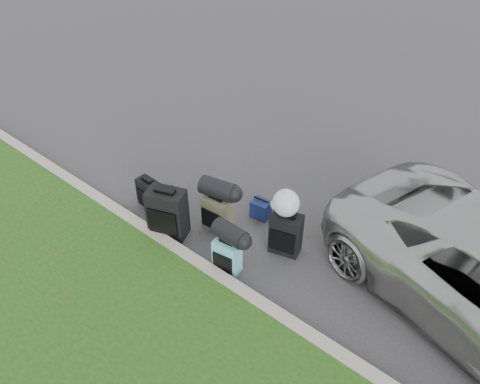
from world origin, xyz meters
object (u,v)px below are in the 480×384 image
Objects in this scene: suitcase_olive at (217,213)px; tote_green at (175,198)px; suitcase_large_black_right at (286,234)px; suitcase_small_black at (149,193)px; suitcase_large_black_left at (168,213)px; suitcase_teal at (227,256)px; tote_navy at (261,209)px.

tote_green is (-0.90, -0.03, -0.15)m from suitcase_olive.
tote_green is (-2.00, -0.29, -0.19)m from suitcase_large_black_right.
suitcase_small_black is 0.84× the size of suitcase_olive.
suitcase_large_black_left is at bearing -135.59° from suitcase_olive.
suitcase_teal is at bearing -131.91° from suitcase_large_black_right.
suitcase_large_black_left reaches higher than tote_green.
suitcase_small_black is 1.26m from suitcase_olive.
suitcase_large_black_right is at bearing 32.98° from tote_green.
tote_navy is at bearing 56.68° from suitcase_olive.
suitcase_small_black reaches higher than tote_green.
suitcase_olive is at bearing 16.02° from suitcase_small_black.
suitcase_small_black is 2.39m from suitcase_large_black_right.
suitcase_large_black_right reaches higher than suitcase_small_black.
suitcase_olive is 0.75m from tote_navy.
suitcase_large_black_right reaches higher than suitcase_olive.
suitcase_small_black is at bearing -170.72° from suitcase_olive.
tote_navy is (0.36, 0.64, -0.14)m from suitcase_olive.
suitcase_small_black is at bearing 139.12° from suitcase_large_black_left.
suitcase_small_black is 1.94m from suitcase_teal.
suitcase_large_black_right is 2.15× the size of tote_navy.
suitcase_small_black reaches higher than tote_navy.
suitcase_teal reaches higher than tote_green.
tote_navy is (1.59, 0.93, -0.09)m from suitcase_small_black.
suitcase_teal is 1.82× the size of tote_green.
suitcase_teal is at bearing -21.24° from suitcase_large_black_left.
suitcase_small_black is 1.71× the size of tote_green.
suitcase_large_black_left is at bearing -168.35° from suitcase_large_black_right.
tote_green is at bearing -158.69° from tote_navy.
suitcase_olive is 0.91m from tote_green.
suitcase_large_black_left is 2.78× the size of tote_green.
suitcase_olive is at bearing 177.92° from suitcase_large_black_right.
suitcase_olive is at bearing 26.32° from tote_green.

